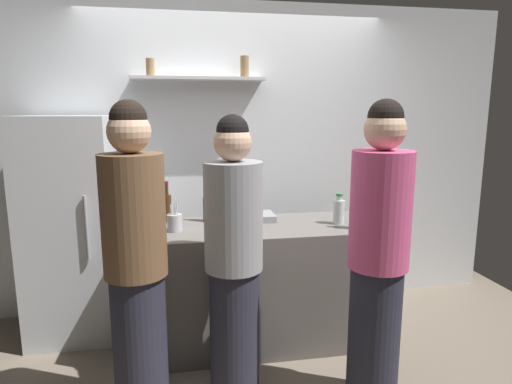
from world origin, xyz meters
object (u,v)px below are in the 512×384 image
(person_grey_hoodie, at_px, (234,262))
(person_brown_jacket, at_px, (136,265))
(wine_bottle_amber_glass, at_px, (167,207))
(baking_pan, at_px, (252,217))
(wine_bottle_dark_glass, at_px, (208,208))
(wine_bottle_pale_glass, at_px, (357,213))
(utensil_holder, at_px, (175,222))
(water_bottle_plastic, at_px, (339,211))
(refrigerator, at_px, (71,229))
(person_pink_top, at_px, (378,258))

(person_grey_hoodie, xyz_separation_m, person_brown_jacket, (-0.55, -0.09, 0.04))
(wine_bottle_amber_glass, bearing_deg, person_brown_jacket, -99.25)
(baking_pan, relative_size, wine_bottle_dark_glass, 1.21)
(wine_bottle_dark_glass, bearing_deg, wine_bottle_amber_glass, 172.96)
(person_grey_hoodie, bearing_deg, wine_bottle_pale_glass, -107.29)
(wine_bottle_dark_glass, bearing_deg, utensil_holder, -135.42)
(wine_bottle_pale_glass, relative_size, person_grey_hoodie, 0.17)
(utensil_holder, relative_size, wine_bottle_amber_glass, 0.72)
(wine_bottle_pale_glass, height_order, person_grey_hoodie, person_grey_hoodie)
(water_bottle_plastic, height_order, person_grey_hoodie, person_grey_hoodie)
(refrigerator, distance_m, baking_pan, 1.36)
(refrigerator, xyz_separation_m, wine_bottle_amber_glass, (0.72, -0.11, 0.17))
(refrigerator, height_order, water_bottle_plastic, refrigerator)
(wine_bottle_dark_glass, relative_size, water_bottle_plastic, 1.24)
(refrigerator, xyz_separation_m, person_grey_hoodie, (1.11, -0.94, 0.00))
(utensil_holder, height_order, wine_bottle_amber_glass, wine_bottle_amber_glass)
(refrigerator, relative_size, utensil_holder, 7.60)
(wine_bottle_amber_glass, relative_size, person_grey_hoodie, 0.18)
(person_brown_jacket, bearing_deg, utensil_holder, 144.20)
(water_bottle_plastic, bearing_deg, utensil_holder, 179.83)
(utensil_holder, height_order, person_brown_jacket, person_brown_jacket)
(refrigerator, distance_m, wine_bottle_dark_glass, 1.04)
(baking_pan, relative_size, water_bottle_plastic, 1.50)
(refrigerator, xyz_separation_m, wine_bottle_pale_glass, (2.04, -0.54, 0.16))
(refrigerator, bearing_deg, person_grey_hoodie, -40.02)
(utensil_holder, xyz_separation_m, water_bottle_plastic, (1.19, -0.00, 0.04))
(wine_bottle_amber_glass, distance_m, person_brown_jacket, 0.94)
(person_pink_top, bearing_deg, wine_bottle_amber_glass, -48.74)
(water_bottle_plastic, height_order, person_pink_top, person_pink_top)
(wine_bottle_pale_glass, distance_m, person_brown_jacket, 1.56)
(baking_pan, distance_m, wine_bottle_amber_glass, 0.64)
(wine_bottle_pale_glass, relative_size, wine_bottle_amber_glass, 0.96)
(utensil_holder, height_order, wine_bottle_dark_glass, wine_bottle_dark_glass)
(wine_bottle_pale_glass, bearing_deg, refrigerator, 165.28)
(refrigerator, bearing_deg, utensil_holder, -26.43)
(utensil_holder, distance_m, person_pink_top, 1.38)
(wine_bottle_amber_glass, relative_size, water_bottle_plastic, 1.36)
(person_pink_top, height_order, person_brown_jacket, person_pink_top)
(water_bottle_plastic, bearing_deg, wine_bottle_pale_glass, -62.70)
(person_pink_top, bearing_deg, person_grey_hoodie, -22.73)
(baking_pan, height_order, wine_bottle_amber_glass, wine_bottle_amber_glass)
(wine_bottle_dark_glass, distance_m, person_brown_jacket, 1.00)
(wine_bottle_pale_glass, relative_size, person_brown_jacket, 0.17)
(utensil_holder, height_order, person_pink_top, person_pink_top)
(utensil_holder, distance_m, wine_bottle_amber_glass, 0.29)
(utensil_holder, distance_m, wine_bottle_dark_glass, 0.35)
(wine_bottle_amber_glass, height_order, person_grey_hoodie, person_grey_hoodie)
(utensil_holder, height_order, person_grey_hoodie, person_grey_hoodie)
(wine_bottle_pale_glass, xyz_separation_m, person_grey_hoodie, (-0.93, -0.40, -0.16))
(water_bottle_plastic, distance_m, person_pink_top, 0.77)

